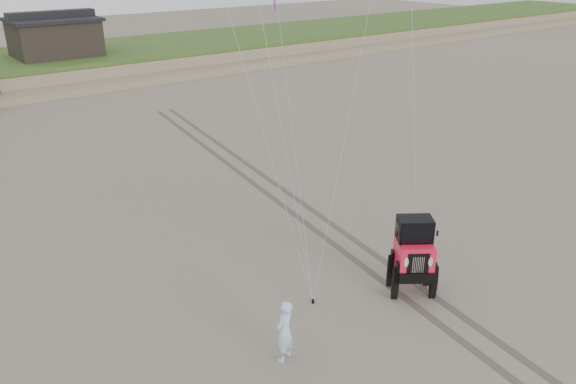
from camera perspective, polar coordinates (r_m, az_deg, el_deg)
name	(u,v)px	position (r m, az deg, el deg)	size (l,w,h in m)	color
ground	(383,296)	(16.92, 9.67, -10.34)	(160.00, 160.00, 0.00)	#6B6054
dune_ridge	(31,69)	(48.76, -24.65, 11.28)	(160.00, 14.25, 1.73)	#7A6B54
cabin	(54,36)	(48.40, -22.65, 14.45)	(6.40, 5.40, 3.35)	black
jeep	(413,265)	(16.73, 12.57, -7.22)	(2.18, 5.05, 1.88)	#F5193A
man	(284,331)	(13.97, -0.36, -13.95)	(0.60, 0.40, 1.66)	#96B3E8
stake_main	(313,301)	(16.36, 2.55, -11.03)	(0.08, 0.08, 0.12)	black
stake_aux	(418,278)	(17.82, 13.03, -8.54)	(0.08, 0.08, 0.12)	black
tire_tracks	(277,193)	(23.37, -1.14, -0.08)	(5.22, 29.74, 0.01)	#4C443D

